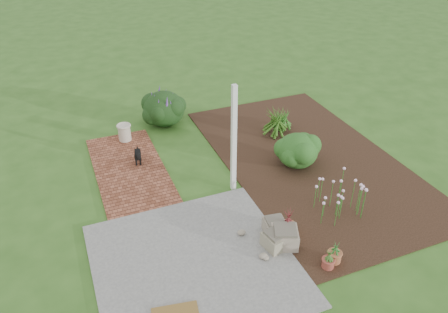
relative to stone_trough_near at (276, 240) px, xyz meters
name	(u,v)px	position (x,y,z in m)	size (l,w,h in m)	color
ground	(222,194)	(-0.30, 1.92, -0.18)	(80.00, 80.00, 0.00)	#2E571B
concrete_patio	(194,263)	(-1.55, 0.17, -0.16)	(3.50, 3.50, 0.04)	slate
brick_path	(130,169)	(-2.00, 3.67, -0.16)	(1.60, 3.50, 0.04)	brown
garden_bed	(308,159)	(2.20, 2.42, -0.17)	(4.00, 7.00, 0.03)	black
veranda_post	(234,140)	(0.00, 2.02, 1.07)	(0.10, 0.10, 2.50)	white
stone_trough_near	(276,240)	(0.00, 0.00, 0.00)	(0.43, 0.43, 0.29)	gray
stone_trough_mid	(285,237)	(0.18, -0.01, 0.02)	(0.48, 0.48, 0.32)	gray
stone_trough_far	(275,227)	(0.16, 0.36, -0.01)	(0.40, 0.40, 0.27)	gray
black_dog	(138,155)	(-1.75, 3.79, 0.11)	(0.21, 0.48, 0.42)	black
cream_ceramic_urn	(125,133)	(-1.82, 5.06, 0.07)	(0.33, 0.33, 0.43)	#C0B39E
evergreen_shrub	(298,150)	(1.79, 2.32, 0.26)	(0.97, 0.97, 0.83)	#154114
agapanthus_clump_back	(275,119)	(2.00, 3.86, 0.30)	(1.01, 1.01, 0.91)	#13400D
agapanthus_clump_front	(282,117)	(2.30, 4.04, 0.22)	(0.83, 0.83, 0.74)	#0D420D
pink_flower_patch	(333,194)	(1.61, 0.58, 0.21)	(1.14, 1.14, 0.73)	#113D0F
terracotta_pot_bronze	(287,230)	(0.35, 0.18, -0.02)	(0.33, 0.33, 0.27)	#B2653C
terracotta_pot_small_left	(328,263)	(0.62, -0.80, -0.06)	(0.22, 0.22, 0.18)	#953F32
terracotta_pot_small_right	(334,257)	(0.80, -0.73, -0.05)	(0.24, 0.24, 0.21)	#9B5834
purple_flowering_bush	(164,108)	(-0.57, 5.64, 0.31)	(1.16, 1.16, 0.99)	black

